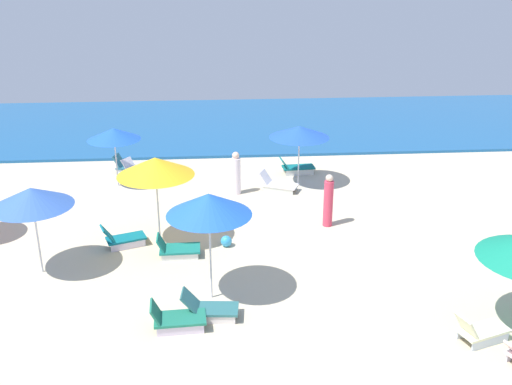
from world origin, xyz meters
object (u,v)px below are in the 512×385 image
Objects in this scene: beach_ball_0 at (226,241)px; lounge_chair_0_0 at (480,331)px; umbrella_7 at (155,166)px; umbrella_3 at (209,204)px; lounge_chair_4_0 at (296,167)px; lounge_chair_3_0 at (176,319)px; lounge_chair_2_0 at (137,170)px; beachgoer_3 at (236,174)px; umbrella_2 at (114,134)px; lounge_chair_3_1 at (208,308)px; lounge_chair_7_0 at (122,238)px; lounge_chair_2_1 at (130,167)px; umbrella_8 at (32,197)px; umbrella_4 at (299,132)px; beachgoer_0 at (328,201)px; lounge_chair_4_1 at (277,184)px; lounge_chair_7_1 at (176,249)px.

lounge_chair_0_0 is at bearing -43.14° from beach_ball_0.
umbrella_7 is at bearing 168.33° from beach_ball_0.
lounge_chair_4_0 is at bearing 69.34° from umbrella_3.
umbrella_7 is (-0.71, 4.54, 2.16)m from lounge_chair_3_0.
beachgoer_3 is at bearing -85.58° from lounge_chair_2_0.
umbrella_3 is at bearing -109.63° from beachgoer_3.
beachgoer_3 is (4.42, -1.16, -1.27)m from umbrella_2.
lounge_chair_2_0 is 10.48m from lounge_chair_3_1.
lounge_chair_7_0 is at bearing -144.38° from lounge_chair_2_0.
beachgoer_3 reaches higher than lounge_chair_0_0.
beachgoer_3 is (4.13, -2.49, 0.48)m from lounge_chair_2_1.
beach_ball_0 is (-0.49, -4.26, -0.58)m from beachgoer_3.
umbrella_8 is at bearing -99.80° from umbrella_2.
beach_ball_0 is (-2.97, -6.24, -0.09)m from lounge_chair_4_0.
umbrella_2 is 8.97m from umbrella_3.
umbrella_3 is at bearing -145.89° from lounge_chair_2_1.
umbrella_2 is 1.58× the size of lounge_chair_4_0.
beach_ball_0 is at bearing -135.96° from lounge_chair_2_1.
lounge_chair_4_0 is (6.90, 0.82, -1.76)m from umbrella_2.
beach_ball_0 is at bearing -119.12° from lounge_chair_2_0.
umbrella_4 is (6.52, -1.72, 1.80)m from lounge_chair_2_1.
umbrella_7 reaches higher than beachgoer_3.
beach_ball_0 is at bearing 80.92° from umbrella_3.
lounge_chair_3_0 is 0.75× the size of beachgoer_0.
umbrella_3 is 2.18× the size of lounge_chair_3_0.
lounge_chair_2_1 is 10.95m from lounge_chair_3_1.
umbrella_8 is 7.34× the size of beach_ball_0.
lounge_chair_4_1 is 1.22× the size of lounge_chair_7_1.
beach_ball_0 is at bearing 28.35° from lounge_chair_0_0.
lounge_chair_7_0 is 3.08m from beach_ball_0.
lounge_chair_7_1 is 1.53m from beach_ball_0.
beachgoer_3 is (1.76, 8.39, 0.49)m from lounge_chair_3_0.
beach_ball_0 is at bearing 38.30° from beachgoer_0.
umbrella_2 is at bearing 105.43° from lounge_chair_4_1.
umbrella_2 is 5.54m from lounge_chair_7_0.
lounge_chair_2_0 is 5.67m from lounge_chair_4_1.
lounge_chair_7_1 is at bearing -128.02° from umbrella_4.
beach_ball_0 is at bearing -72.20° from lounge_chair_7_1.
umbrella_2 reaches higher than lounge_chair_7_1.
lounge_chair_4_1 is (-0.95, -1.77, -0.02)m from lounge_chair_4_0.
umbrella_3 reaches higher than beachgoer_3.
lounge_chair_4_1 is (5.95, -0.95, -1.78)m from umbrella_2.
lounge_chair_7_1 is 5.16m from beachgoer_3.
umbrella_7 is 1.95× the size of lounge_chair_7_0.
umbrella_8 is (-1.75, -7.52, 1.94)m from lounge_chair_2_0.
umbrella_8 is at bearing -167.12° from beach_ball_0.
umbrella_3 is 2.47m from lounge_chair_3_1.
lounge_chair_4_1 reaches higher than lounge_chair_7_1.
lounge_chair_7_1 is at bearing -147.44° from lounge_chair_2_1.
lounge_chair_2_0 is at bearing 20.61° from lounge_chair_3_1.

